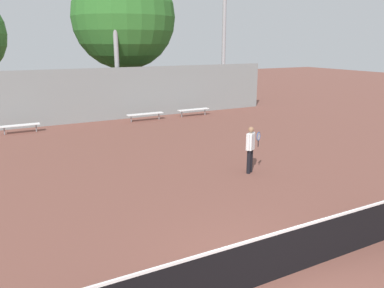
{
  "coord_description": "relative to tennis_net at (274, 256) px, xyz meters",
  "views": [
    {
      "loc": [
        -4.31,
        -4.83,
        4.43
      ],
      "look_at": [
        1.66,
        6.49,
        0.97
      ],
      "focal_mm": 35.0,
      "sensor_mm": 36.0,
      "label": 1
    }
  ],
  "objects": [
    {
      "name": "ground_plane",
      "position": [
        0.0,
        0.0,
        -0.52
      ],
      "size": [
        100.0,
        100.0,
        0.0
      ],
      "primitive_type": "plane",
      "color": "brown"
    },
    {
      "name": "tennis_net",
      "position": [
        0.0,
        0.0,
        0.0
      ],
      "size": [
        11.34,
        0.09,
        1.03
      ],
      "color": "#99999E",
      "rests_on": "ground_plane"
    },
    {
      "name": "tennis_player",
      "position": [
        3.33,
        5.28,
        0.41
      ],
      "size": [
        0.52,
        0.5,
        1.66
      ],
      "rotation": [
        0.0,
        0.0,
        0.55
      ],
      "color": "black",
      "rests_on": "ground_plane"
    },
    {
      "name": "bench_courtside_far",
      "position": [
        6.58,
        15.61,
        -0.12
      ],
      "size": [
        2.06,
        0.4,
        0.44
      ],
      "color": "white",
      "rests_on": "ground_plane"
    },
    {
      "name": "bench_adjacent_court",
      "position": [
        3.36,
        15.61,
        -0.12
      ],
      "size": [
        2.18,
        0.4,
        0.44
      ],
      "color": "white",
      "rests_on": "ground_plane"
    },
    {
      "name": "bench_by_gate",
      "position": [
        -3.38,
        15.61,
        -0.12
      ],
      "size": [
        1.86,
        0.4,
        0.44
      ],
      "color": "white",
      "rests_on": "ground_plane"
    },
    {
      "name": "light_pole_far_right",
      "position": [
        2.36,
        17.43,
        5.5
      ],
      "size": [
        0.9,
        0.6,
        10.66
      ],
      "color": "#939399",
      "rests_on": "ground_plane"
    },
    {
      "name": "light_pole_center_back",
      "position": [
        9.55,
        16.93,
        6.3
      ],
      "size": [
        0.9,
        0.6,
        11.91
      ],
      "color": "#939399",
      "rests_on": "ground_plane"
    },
    {
      "name": "back_fence",
      "position": [
        0.0,
        16.82,
        1.01
      ],
      "size": [
        24.74,
        0.06,
        3.07
      ],
      "color": "gray",
      "rests_on": "ground_plane"
    },
    {
      "name": "tree_green_tall",
      "position": [
        3.8,
        20.18,
        5.54
      ],
      "size": [
        6.77,
        6.77,
        9.46
      ],
      "color": "brown",
      "rests_on": "ground_plane"
    }
  ]
}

